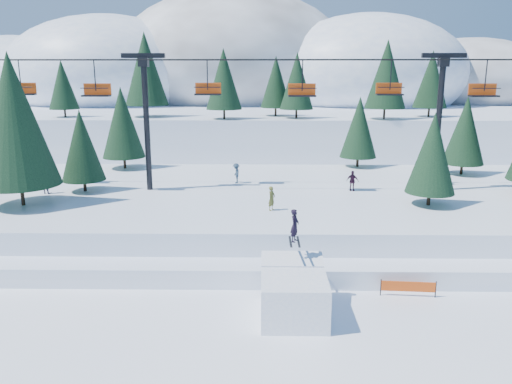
{
  "coord_description": "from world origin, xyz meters",
  "views": [
    {
      "loc": [
        -0.13,
        -19.79,
        11.4
      ],
      "look_at": [
        -0.52,
        6.0,
        5.2
      ],
      "focal_mm": 35.0,
      "sensor_mm": 36.0,
      "label": 1
    }
  ],
  "objects_px": {
    "chairlift": "(280,101)",
    "banner_near": "(408,287)",
    "jump_kicker": "(293,293)",
    "banner_far": "(411,271)"
  },
  "relations": [
    {
      "from": "jump_kicker",
      "to": "chairlift",
      "type": "xyz_separation_m",
      "value": [
        -0.26,
        15.78,
        8.17
      ]
    },
    {
      "from": "banner_near",
      "to": "banner_far",
      "type": "bearing_deg",
      "value": 70.01
    },
    {
      "from": "chairlift",
      "to": "banner_near",
      "type": "height_order",
      "value": "chairlift"
    },
    {
      "from": "banner_near",
      "to": "jump_kicker",
      "type": "bearing_deg",
      "value": -160.83
    },
    {
      "from": "chairlift",
      "to": "banner_far",
      "type": "xyz_separation_m",
      "value": [
        7.11,
        -11.6,
        -8.78
      ]
    },
    {
      "from": "jump_kicker",
      "to": "chairlift",
      "type": "bearing_deg",
      "value": 90.93
    },
    {
      "from": "jump_kicker",
      "to": "banner_far",
      "type": "height_order",
      "value": "jump_kicker"
    },
    {
      "from": "chairlift",
      "to": "banner_near",
      "type": "distance_m",
      "value": 17.44
    },
    {
      "from": "jump_kicker",
      "to": "banner_far",
      "type": "relative_size",
      "value": 1.82
    },
    {
      "from": "banner_near",
      "to": "banner_far",
      "type": "height_order",
      "value": "same"
    }
  ]
}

